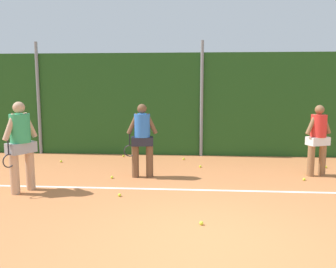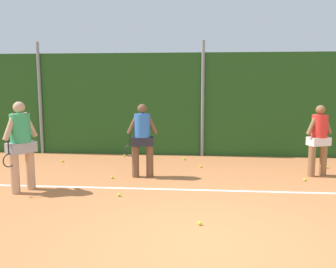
# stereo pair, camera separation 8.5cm
# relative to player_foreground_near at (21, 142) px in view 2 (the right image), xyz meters

# --- Properties ---
(ground_plane) EXTENTS (27.66, 27.66, 0.00)m
(ground_plane) POSITION_rel_player_foreground_near_xyz_m (3.79, -0.22, -1.06)
(ground_plane) COLOR #C67542
(hedge_fence_backdrop) EXTENTS (17.98, 0.25, 3.19)m
(hedge_fence_backdrop) POSITION_rel_player_foreground_near_xyz_m (3.79, 4.25, 0.54)
(hedge_fence_backdrop) COLOR #23511E
(hedge_fence_backdrop) RESTS_ON ground_plane
(fence_post_left) EXTENTS (0.10, 0.10, 3.55)m
(fence_post_left) POSITION_rel_player_foreground_near_xyz_m (-1.40, 4.08, 0.72)
(fence_post_left) COLOR gray
(fence_post_left) RESTS_ON ground_plane
(fence_post_center) EXTENTS (0.10, 0.10, 3.55)m
(fence_post_center) POSITION_rel_player_foreground_near_xyz_m (3.79, 4.08, 0.72)
(fence_post_center) COLOR gray
(fence_post_center) RESTS_ON ground_plane
(court_baseline_paint) EXTENTS (13.14, 0.10, 0.01)m
(court_baseline_paint) POSITION_rel_player_foreground_near_xyz_m (3.79, 0.38, -1.05)
(court_baseline_paint) COLOR white
(court_baseline_paint) RESTS_ON ground_plane
(player_foreground_near) EXTENTS (0.55, 0.79, 1.89)m
(player_foreground_near) POSITION_rel_player_foreground_near_xyz_m (0.00, 0.00, 0.00)
(player_foreground_near) COLOR tan
(player_foreground_near) RESTS_ON ground_plane
(player_midcourt) EXTENTS (0.81, 0.38, 1.77)m
(player_midcourt) POSITION_rel_player_foreground_near_xyz_m (2.33, 1.37, -0.06)
(player_midcourt) COLOR brown
(player_midcourt) RESTS_ON ground_plane
(player_backcourt_far) EXTENTS (0.69, 0.47, 1.74)m
(player_backcourt_far) POSITION_rel_player_foreground_near_xyz_m (6.58, 1.83, -0.08)
(player_backcourt_far) COLOR #8C603D
(player_backcourt_far) RESTS_ON ground_plane
(tennis_ball_0) EXTENTS (0.07, 0.07, 0.07)m
(tennis_ball_0) POSITION_rel_player_foreground_near_xyz_m (1.62, 1.16, -1.03)
(tennis_ball_0) COLOR #CCDB33
(tennis_ball_0) RESTS_ON ground_plane
(tennis_ball_1) EXTENTS (0.07, 0.07, 0.07)m
(tennis_ball_1) POSITION_rel_player_foreground_near_xyz_m (3.74, 2.45, -1.03)
(tennis_ball_1) COLOR #CCDB33
(tennis_ball_1) RESTS_ON ground_plane
(tennis_ball_2) EXTENTS (0.07, 0.07, 0.07)m
(tennis_ball_2) POSITION_rel_player_foreground_near_xyz_m (3.27, 3.40, -1.03)
(tennis_ball_2) COLOR #CCDB33
(tennis_ball_2) RESTS_ON ground_plane
(tennis_ball_3) EXTENTS (0.07, 0.07, 0.07)m
(tennis_ball_3) POSITION_rel_player_foreground_near_xyz_m (6.15, 1.31, -1.03)
(tennis_ball_3) COLOR #CCDB33
(tennis_ball_3) RESTS_ON ground_plane
(tennis_ball_5) EXTENTS (0.07, 0.07, 0.07)m
(tennis_ball_5) POSITION_rel_player_foreground_near_xyz_m (3.70, -1.53, -1.03)
(tennis_ball_5) COLOR #CCDB33
(tennis_ball_5) RESTS_ON ground_plane
(tennis_ball_7) EXTENTS (0.07, 0.07, 0.07)m
(tennis_ball_7) POSITION_rel_player_foreground_near_xyz_m (1.39, 3.71, -1.03)
(tennis_ball_7) COLOR #CCDB33
(tennis_ball_7) RESTS_ON ground_plane
(tennis_ball_8) EXTENTS (0.07, 0.07, 0.07)m
(tennis_ball_8) POSITION_rel_player_foreground_near_xyz_m (2.09, -0.18, -1.03)
(tennis_ball_8) COLOR #CCDB33
(tennis_ball_8) RESTS_ON ground_plane
(tennis_ball_10) EXTENTS (0.07, 0.07, 0.07)m
(tennis_ball_10) POSITION_rel_player_foreground_near_xyz_m (7.11, 2.64, -1.03)
(tennis_ball_10) COLOR #CCDB33
(tennis_ball_10) RESTS_ON ground_plane
(tennis_ball_11) EXTENTS (0.07, 0.07, 0.07)m
(tennis_ball_11) POSITION_rel_player_foreground_near_xyz_m (-0.25, 2.80, -1.03)
(tennis_ball_11) COLOR #CCDB33
(tennis_ball_11) RESTS_ON ground_plane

